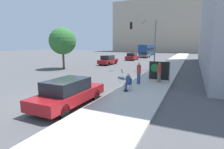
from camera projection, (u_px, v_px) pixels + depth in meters
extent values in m
plane|color=#4F4F51|center=(62.00, 99.00, 10.76)|extent=(160.00, 160.00, 0.00)
cube|color=beige|center=(165.00, 70.00, 22.52)|extent=(3.49, 90.00, 0.14)
cube|color=tan|center=(172.00, 26.00, 76.12)|extent=(52.00, 12.00, 22.43)
cylinder|color=#474C56|center=(125.00, 87.00, 12.23)|extent=(0.03, 0.03, 0.42)
cylinder|color=#474C56|center=(130.00, 88.00, 12.07)|extent=(0.03, 0.03, 0.42)
cylinder|color=#474C56|center=(126.00, 86.00, 12.56)|extent=(0.03, 0.03, 0.42)
cylinder|color=#474C56|center=(131.00, 87.00, 12.40)|extent=(0.03, 0.03, 0.42)
cube|color=navy|center=(128.00, 84.00, 12.28)|extent=(0.40, 0.40, 0.02)
cube|color=navy|center=(129.00, 81.00, 12.41)|extent=(0.40, 0.02, 0.38)
cylinder|color=#334775|center=(127.00, 83.00, 12.12)|extent=(0.18, 0.42, 0.18)
cylinder|color=#334775|center=(126.00, 88.00, 11.98)|extent=(0.16, 0.16, 0.42)
cube|color=black|center=(126.00, 91.00, 11.96)|extent=(0.20, 0.28, 0.10)
cylinder|color=navy|center=(128.00, 80.00, 12.26)|extent=(0.34, 0.34, 0.52)
sphere|color=tan|center=(128.00, 75.00, 12.20)|extent=(0.22, 0.22, 0.22)
cylinder|color=navy|center=(123.00, 79.00, 12.31)|extent=(0.45, 0.09, 0.09)
cube|color=white|center=(121.00, 78.00, 12.38)|extent=(0.55, 0.02, 0.33)
cube|color=black|center=(121.00, 78.00, 12.37)|extent=(0.42, 0.01, 0.08)
cylinder|color=#334775|center=(139.00, 79.00, 14.22)|extent=(0.28, 0.28, 0.85)
cylinder|color=#B23333|center=(139.00, 69.00, 14.10)|extent=(0.34, 0.34, 0.67)
sphere|color=beige|center=(139.00, 64.00, 14.02)|extent=(0.22, 0.22, 0.22)
cylinder|color=#756651|center=(159.00, 78.00, 14.78)|extent=(0.28, 0.28, 0.81)
cylinder|color=#B23333|center=(159.00, 69.00, 14.66)|extent=(0.34, 0.34, 0.64)
sphere|color=#936B4C|center=(160.00, 64.00, 14.58)|extent=(0.21, 0.21, 0.21)
cylinder|color=slate|center=(149.00, 71.00, 15.67)|extent=(0.06, 0.06, 1.70)
cylinder|color=slate|center=(169.00, 72.00, 14.95)|extent=(0.06, 0.06, 1.70)
cube|color=black|center=(159.00, 71.00, 15.30)|extent=(1.73, 0.02, 1.60)
cylinder|color=#197A33|center=(155.00, 68.00, 15.40)|extent=(0.71, 0.01, 0.71)
cylinder|color=slate|center=(155.00, 45.00, 22.23)|extent=(0.16, 0.16, 6.22)
cylinder|color=slate|center=(144.00, 22.00, 21.76)|extent=(1.39, 2.85, 0.11)
cube|color=black|center=(131.00, 26.00, 21.83)|extent=(0.40, 0.40, 0.84)
sphere|color=green|center=(131.00, 28.00, 21.88)|extent=(0.18, 0.18, 0.18)
cube|color=maroon|center=(69.00, 96.00, 9.55)|extent=(1.82, 4.64, 0.56)
cube|color=black|center=(67.00, 85.00, 9.28)|extent=(1.56, 2.41, 0.65)
cylinder|color=black|center=(74.00, 92.00, 11.21)|extent=(0.22, 0.64, 0.64)
cylinder|color=black|center=(95.00, 95.00, 10.54)|extent=(0.22, 0.64, 0.64)
cylinder|color=black|center=(38.00, 106.00, 8.63)|extent=(0.22, 0.64, 0.64)
cylinder|color=black|center=(64.00, 111.00, 7.97)|extent=(0.22, 0.64, 0.64)
cube|color=maroon|center=(108.00, 61.00, 29.00)|extent=(1.71, 4.50, 0.59)
cube|color=black|center=(108.00, 57.00, 28.73)|extent=(1.47, 2.34, 0.68)
cylinder|color=black|center=(108.00, 62.00, 30.60)|extent=(0.22, 0.64, 0.64)
cylinder|color=black|center=(116.00, 62.00, 29.98)|extent=(0.22, 0.64, 0.64)
cylinder|color=black|center=(100.00, 63.00, 28.11)|extent=(0.22, 0.64, 0.64)
cylinder|color=black|center=(108.00, 64.00, 27.49)|extent=(0.22, 0.64, 0.64)
cube|color=maroon|center=(132.00, 57.00, 37.40)|extent=(1.82, 4.25, 0.59)
cube|color=black|center=(132.00, 55.00, 37.14)|extent=(1.56, 2.21, 0.67)
cylinder|color=black|center=(131.00, 58.00, 38.95)|extent=(0.22, 0.64, 0.64)
cylinder|color=black|center=(137.00, 58.00, 38.29)|extent=(0.22, 0.64, 0.64)
cylinder|color=black|center=(126.00, 59.00, 36.59)|extent=(0.22, 0.64, 0.64)
cylinder|color=black|center=(134.00, 59.00, 35.93)|extent=(0.22, 0.64, 0.64)
cube|color=#565B60|center=(145.00, 56.00, 44.23)|extent=(1.89, 4.50, 0.54)
cube|color=black|center=(145.00, 53.00, 43.97)|extent=(1.62, 2.34, 0.63)
cylinder|color=black|center=(143.00, 56.00, 45.86)|extent=(0.22, 0.64, 0.64)
cylinder|color=black|center=(150.00, 56.00, 45.16)|extent=(0.22, 0.64, 0.64)
cylinder|color=black|center=(140.00, 57.00, 43.36)|extent=(0.22, 0.64, 0.64)
cylinder|color=black|center=(147.00, 57.00, 42.67)|extent=(0.22, 0.64, 0.64)
cube|color=navy|center=(148.00, 49.00, 53.92)|extent=(2.59, 12.34, 2.74)
cube|color=black|center=(148.00, 49.00, 53.89)|extent=(2.61, 11.73, 0.89)
cylinder|color=black|center=(147.00, 53.00, 58.04)|extent=(0.30, 1.04, 1.04)
cylinder|color=black|center=(154.00, 53.00, 57.08)|extent=(0.30, 1.04, 1.04)
cylinder|color=black|center=(141.00, 54.00, 51.20)|extent=(0.30, 1.04, 1.04)
cylinder|color=black|center=(148.00, 54.00, 50.25)|extent=(0.30, 1.04, 1.04)
cylinder|color=brown|center=(63.00, 60.00, 23.87)|extent=(0.28, 0.28, 2.50)
sphere|color=#2D6B2D|center=(63.00, 41.00, 23.45)|extent=(3.58, 3.58, 3.58)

